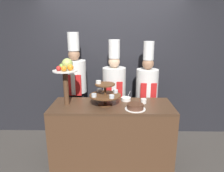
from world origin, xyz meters
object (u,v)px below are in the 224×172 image
Objects in this scene: cake_round at (135,107)px; chef_center_right at (147,91)px; tiered_stand at (105,93)px; fruit_pedestal at (66,72)px; chef_left at (76,85)px; serving_bowl_far at (126,99)px; cup_white at (144,101)px; chef_center_left at (114,90)px.

chef_center_right is at bearing 70.32° from cake_round.
tiered_stand is 0.62m from fruit_pedestal.
tiered_stand is 0.25× the size of chef_center_right.
cake_round is at bearing -38.29° from chef_left.
chef_left is (0.01, 0.54, -0.34)m from fruit_pedestal.
cake_round is 1.83× the size of serving_bowl_far.
cup_white is at bearing -103.44° from chef_center_right.
cup_white is 0.04× the size of chef_left.
tiered_stand is 0.61m from chef_center_left.
tiered_stand is at bearing 158.84° from cake_round.
cake_round is at bearing -122.15° from cup_white.
cup_white is at bearing -25.61° from serving_bowl_far.
chef_center_right reaches higher than cake_round.
chef_center_right reaches higher than serving_bowl_far.
tiered_stand is at bearing -102.15° from chef_center_left.
chef_center_left reaches higher than fruit_pedestal.
cake_round is at bearing -72.88° from serving_bowl_far.
cup_white is 0.28m from serving_bowl_far.
chef_center_right is (0.37, 0.40, 0.00)m from serving_bowl_far.
chef_center_left is 0.55m from chef_center_right.
fruit_pedestal is 0.36× the size of chef_center_left.
tiered_stand is 2.92× the size of serving_bowl_far.
cup_white is 0.67m from chef_center_left.
chef_center_right is at bearing 24.06° from fruit_pedestal.
cup_white is 0.05× the size of chef_center_right.
tiered_stand is 0.68× the size of fruit_pedestal.
chef_center_right is (0.27, 0.74, -0.01)m from cake_round.
serving_bowl_far is at bearing 31.20° from tiered_stand.
chef_left reaches higher than chef_center_right.
chef_center_left reaches higher than cup_white.
chef_center_right is at bearing 40.65° from tiered_stand.
chef_center_left reaches higher than tiered_stand.
cup_white is 0.53× the size of serving_bowl_far.
cake_round is 0.15× the size of chef_left.
chef_center_left is 1.01× the size of chef_center_right.
cup_white is (1.10, 0.03, -0.43)m from fruit_pedestal.
chef_left is 1.07× the size of chef_center_left.
cup_white is at bearing 1.43° from fruit_pedestal.
fruit_pedestal is at bearing 168.18° from cake_round.
chef_left reaches higher than tiered_stand.
chef_left reaches higher than cup_white.
chef_center_right is (0.12, 0.52, -0.01)m from cup_white.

